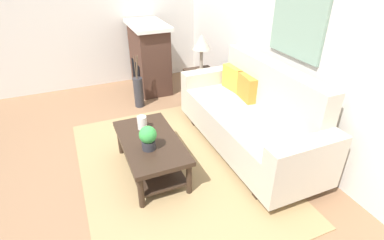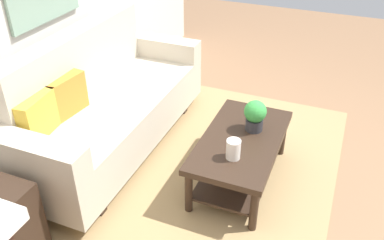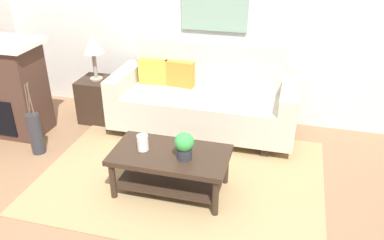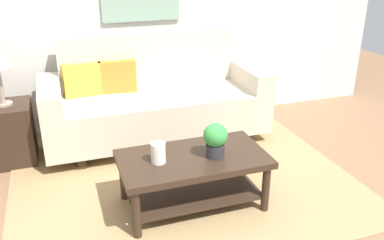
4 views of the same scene
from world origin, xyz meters
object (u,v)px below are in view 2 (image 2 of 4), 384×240
Objects in this scene: tabletop_vase at (233,149)px; throw_pillow_mustard at (38,116)px; coffee_table at (241,150)px; throw_pillow_orange at (66,96)px; potted_plant_tabletop at (255,115)px; couch at (106,106)px.

throw_pillow_mustard is at bearing 105.46° from tabletop_vase.
coffee_table is (0.65, -1.39, -0.37)m from throw_pillow_mustard.
throw_pillow_orange is 1.47m from coffee_table.
potted_plant_tabletop is at bearing -6.12° from tabletop_vase.
throw_pillow_orange is at bearing 159.68° from couch.
couch reaches higher than potted_plant_tabletop.
throw_pillow_mustard is at bearing 115.17° from coffee_table.
couch is 1.27m from coffee_table.
tabletop_vase is 0.58× the size of potted_plant_tabletop.
couch is 6.08× the size of throw_pillow_orange.
throw_pillow_mustard and throw_pillow_orange have the same top height.
throw_pillow_mustard is at bearing 169.51° from couch.
couch reaches higher than throw_pillow_mustard.
coffee_table is 4.20× the size of potted_plant_tabletop.
couch is at bearing 88.74° from coffee_table.
potted_plant_tabletop is (0.15, -0.06, 0.26)m from coffee_table.
throw_pillow_mustard is 0.34m from throw_pillow_orange.
potted_plant_tabletop is at bearing -84.51° from couch.
throw_pillow_orange is at bearing 91.92° from tabletop_vase.
throw_pillow_mustard is 2.37× the size of tabletop_vase.
throw_pillow_mustard is at bearing 119.19° from potted_plant_tabletop.
coffee_table is at bearing 2.24° from tabletop_vase.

